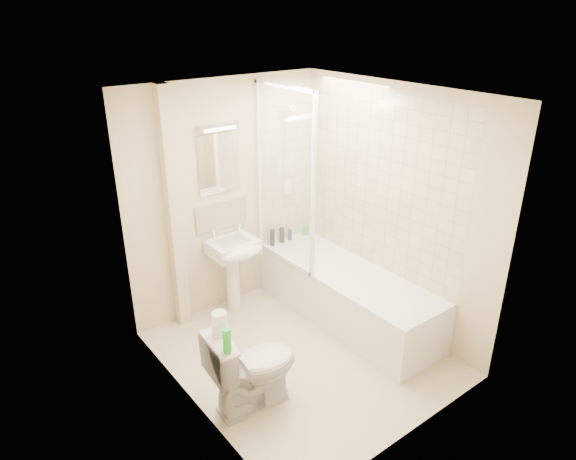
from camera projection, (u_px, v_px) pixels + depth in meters
floor at (302, 354)px, 4.82m from camera, size 2.50×2.50×0.00m
wall_back at (226, 198)px, 5.24m from camera, size 2.20×0.02×2.40m
wall_left at (186, 277)px, 3.72m from camera, size 0.02×2.50×2.40m
wall_right at (392, 209)px, 4.95m from camera, size 0.02×2.50×2.40m
ceiling at (305, 94)px, 3.85m from camera, size 2.20×2.50×0.02m
tile_back at (285, 164)px, 5.56m from camera, size 0.70×0.01×1.75m
tile_right at (377, 182)px, 5.00m from camera, size 0.01×2.10×1.75m
pipe_boxing at (173, 213)px, 4.85m from camera, size 0.12×0.12×2.40m
splashback at (222, 215)px, 5.27m from camera, size 0.60×0.02×0.30m
mirror at (219, 163)px, 5.04m from camera, size 0.46×0.01×0.60m
strip_light at (218, 126)px, 4.88m from camera, size 0.42×0.07×0.07m
bathtub at (347, 294)px, 5.27m from camera, size 0.70×2.10×0.55m
shower_screen at (284, 178)px, 5.04m from camera, size 0.04×0.92×1.80m
shower_fixture at (288, 154)px, 5.48m from camera, size 0.10×0.16×0.99m
pedestal_sink at (235, 256)px, 5.26m from camera, size 0.48×0.45×0.92m
bottle_black_a at (273, 238)px, 5.69m from camera, size 0.06×0.06×0.18m
bottle_white_a at (274, 239)px, 5.71m from camera, size 0.05×0.05×0.14m
bottle_black_b at (282, 235)px, 5.77m from camera, size 0.06×0.06×0.17m
bottle_blue at (290, 234)px, 5.84m from camera, size 0.05×0.05×0.13m
bottle_cream at (291, 233)px, 5.84m from camera, size 0.05×0.05×0.15m
bottle_green at (306, 230)px, 5.97m from camera, size 0.07×0.07×0.10m
toilet at (253, 367)px, 4.08m from camera, size 0.55×0.81×0.74m
toilet_roll_lower at (219, 329)px, 3.83m from camera, size 0.11×0.11×0.10m
toilet_roll_upper at (219, 318)px, 3.79m from camera, size 0.11×0.11×0.10m
green_bottle at (227, 340)px, 3.63m from camera, size 0.06×0.06×0.19m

